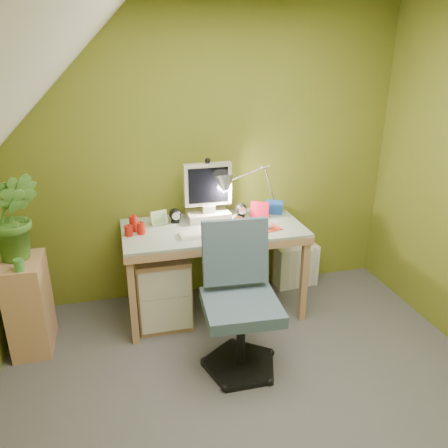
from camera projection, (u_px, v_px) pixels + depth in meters
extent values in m
cube|color=#4E4E53|center=(264.00, 420.00, 2.56)|extent=(3.20, 3.20, 0.01)
cube|color=olive|center=(207.00, 158.00, 3.57)|extent=(3.20, 0.01, 2.40)
cube|color=white|center=(31.00, 95.00, 1.66)|extent=(1.10, 3.20, 1.10)
cube|color=white|center=(206.00, 233.00, 3.24)|extent=(0.41, 0.15, 0.02)
cube|color=red|center=(265.00, 228.00, 3.34)|extent=(0.26, 0.21, 0.01)
ellipsoid|color=silver|center=(265.00, 226.00, 3.34)|extent=(0.12, 0.08, 0.04)
cylinder|color=#9A3316|center=(238.00, 223.00, 3.34)|extent=(0.07, 0.07, 0.08)
cube|color=red|center=(260.00, 209.00, 3.57)|extent=(0.15, 0.09, 0.13)
cube|color=navy|center=(274.00, 207.00, 3.64)|extent=(0.13, 0.08, 0.12)
cube|color=#A5B57C|center=(159.00, 218.00, 3.41)|extent=(0.13, 0.06, 0.11)
cube|color=tan|center=(29.00, 305.00, 3.07)|extent=(0.26, 0.39, 0.69)
imported|color=#427828|center=(15.00, 217.00, 2.88)|extent=(0.35, 0.29, 0.60)
cylinder|color=#428E3B|center=(19.00, 265.00, 2.80)|extent=(0.07, 0.07, 0.08)
cube|color=silver|center=(296.00, 266.00, 3.98)|extent=(0.40, 0.19, 0.38)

